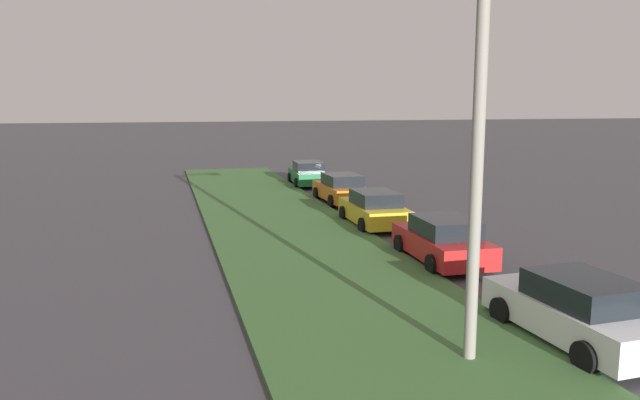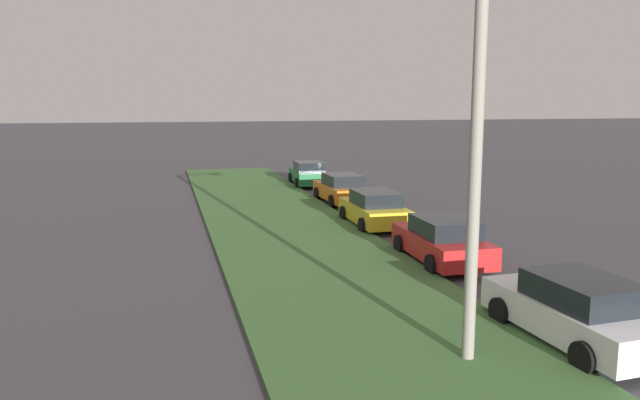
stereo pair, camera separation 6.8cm
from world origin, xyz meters
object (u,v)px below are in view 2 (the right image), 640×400
at_px(parked_car_red, 442,241).
at_px(parked_car_orange, 342,189).
at_px(parked_car_white, 577,310).
at_px(parked_car_yellow, 374,209).
at_px(streetlight, 491,138).
at_px(parked_car_green, 309,174).

height_order(parked_car_red, parked_car_orange, same).
bearing_deg(parked_car_white, parked_car_yellow, -3.19).
relative_size(parked_car_white, streetlight, 0.59).
distance_m(parked_car_red, parked_car_yellow, 5.95).
bearing_deg(parked_car_green, parked_car_yellow, -177.69).
bearing_deg(parked_car_green, streetlight, 177.71).
bearing_deg(parked_car_green, parked_car_orange, -175.60).
distance_m(parked_car_white, parked_car_yellow, 12.66).
distance_m(parked_car_orange, streetlight, 19.40).
xyz_separation_m(parked_car_red, parked_car_green, (18.57, -0.08, 0.00)).
relative_size(parked_car_white, parked_car_orange, 1.01).
bearing_deg(parked_car_orange, parked_car_red, 177.73).
xyz_separation_m(parked_car_white, parked_car_red, (6.70, -0.13, 0.00)).
relative_size(parked_car_red, parked_car_green, 0.99).
distance_m(parked_car_red, parked_car_green, 18.57).
height_order(parked_car_red, streetlight, streetlight).
relative_size(parked_car_orange, streetlight, 0.58).
relative_size(parked_car_red, parked_car_orange, 1.00).
bearing_deg(streetlight, parked_car_white, -83.13).
xyz_separation_m(parked_car_yellow, parked_car_green, (12.61, -0.24, 0.00)).
bearing_deg(parked_car_white, streetlight, 93.51).
height_order(parked_car_white, parked_car_yellow, same).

